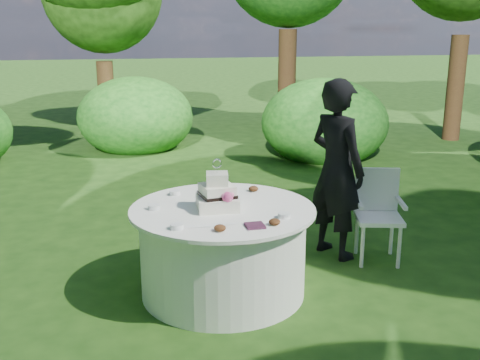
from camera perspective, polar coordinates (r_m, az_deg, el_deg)
The scene contains 9 objects.
ground at distance 4.99m, azimuth -1.71°, elevation -11.26°, with size 80.00×80.00×0.00m, color #193C10.
napkins at distance 4.25m, azimuth 1.52°, elevation -4.65°, with size 0.14×0.14×0.02m, color #451D35.
feather_plume at distance 4.27m, azimuth -3.15°, elevation -4.61°, with size 0.48×0.07×0.01m, color white.
guest at distance 5.57m, azimuth 9.81°, elevation 1.08°, with size 0.65×0.42×1.77m, color black.
table at distance 4.83m, azimuth -1.74°, elevation -7.13°, with size 1.56×1.56×0.77m.
cake at distance 4.64m, azimuth -2.29°, elevation -1.59°, with size 0.36×0.37×0.43m.
chair at distance 5.66m, azimuth 13.82°, elevation -2.78°, with size 0.54×0.53×0.89m.
votives at distance 4.60m, azimuth -4.44°, elevation -3.01°, with size 1.08×1.00×0.04m.
petal_cups at distance 4.53m, azimuth 1.01°, elevation -3.18°, with size 0.60×1.05×0.05m.
Camera 1 is at (-0.91, -4.38, 2.22)m, focal length 42.00 mm.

